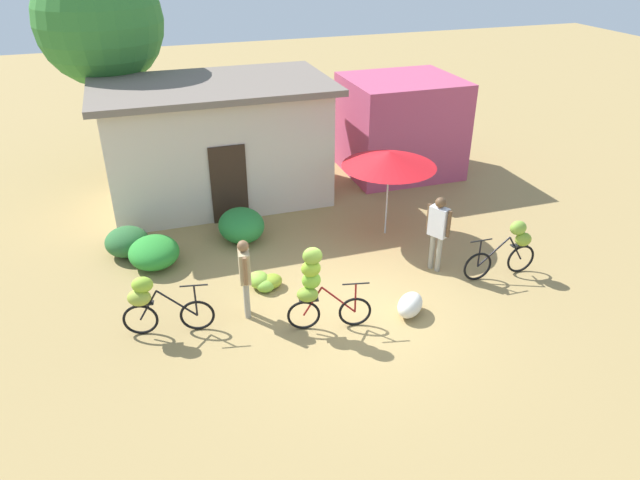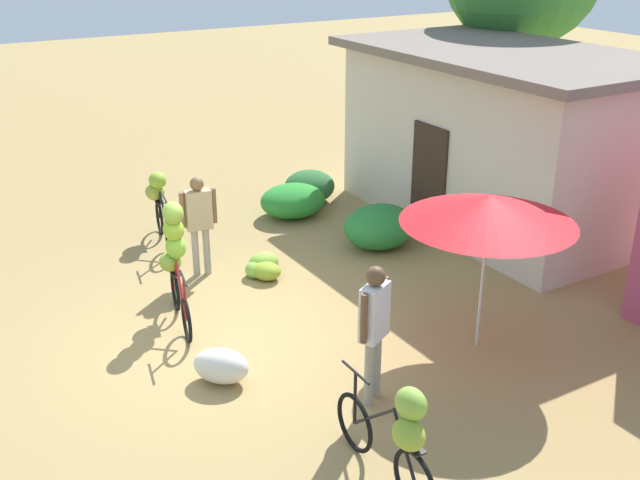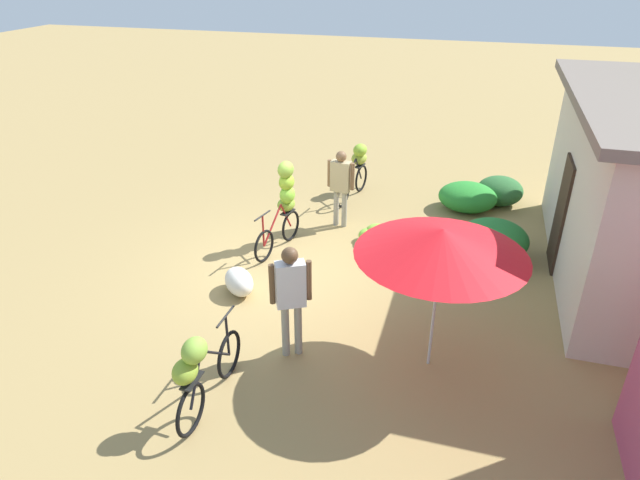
% 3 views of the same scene
% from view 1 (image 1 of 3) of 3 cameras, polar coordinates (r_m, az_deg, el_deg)
% --- Properties ---
extents(ground_plane, '(60.00, 60.00, 0.00)m').
position_cam_1_polar(ground_plane, '(11.53, 3.12, -6.87)').
color(ground_plane, '#9F834E').
extents(building_low, '(6.06, 3.62, 3.16)m').
position_cam_1_polar(building_low, '(15.90, -10.10, 9.46)').
color(building_low, beige).
rests_on(building_low, ground).
extents(shop_pink, '(3.20, 2.80, 2.81)m').
position_cam_1_polar(shop_pink, '(17.76, 7.86, 11.00)').
color(shop_pink, '#B8486C').
rests_on(shop_pink, ground).
extents(tree_behind_building, '(3.42, 3.42, 6.07)m').
position_cam_1_polar(tree_behind_building, '(17.78, -20.80, 19.28)').
color(tree_behind_building, brown).
rests_on(tree_behind_building, ground).
extents(hedge_bush_front_left, '(0.97, 1.02, 0.64)m').
position_cam_1_polar(hedge_bush_front_left, '(13.95, -18.38, -0.15)').
color(hedge_bush_front_left, '#2D6631').
rests_on(hedge_bush_front_left, ground).
extents(hedge_bush_front_right, '(1.10, 1.27, 0.62)m').
position_cam_1_polar(hedge_bush_front_right, '(13.34, -15.95, -1.16)').
color(hedge_bush_front_right, '#2B8A2F').
rests_on(hedge_bush_front_right, ground).
extents(hedge_bush_mid, '(1.08, 1.29, 0.75)m').
position_cam_1_polar(hedge_bush_mid, '(13.96, -7.71, 1.44)').
color(hedge_bush_mid, '#298035').
rests_on(hedge_bush_mid, ground).
extents(market_umbrella, '(2.20, 2.20, 2.10)m').
position_cam_1_polar(market_umbrella, '(13.60, 6.81, 7.89)').
color(market_umbrella, beige).
rests_on(market_umbrella, ground).
extents(bicycle_leftmost, '(1.64, 0.46, 1.21)m').
position_cam_1_polar(bicycle_leftmost, '(10.94, -16.17, -5.78)').
color(bicycle_leftmost, black).
rests_on(bicycle_leftmost, ground).
extents(bicycle_near_pile, '(1.56, 0.45, 1.71)m').
position_cam_1_polar(bicycle_near_pile, '(10.51, -0.45, -4.38)').
color(bicycle_near_pile, black).
rests_on(bicycle_near_pile, ground).
extents(bicycle_center_loaded, '(1.71, 0.39, 1.24)m').
position_cam_1_polar(bicycle_center_loaded, '(12.93, 18.22, -0.55)').
color(bicycle_center_loaded, black).
rests_on(bicycle_center_loaded, ground).
extents(banana_pile_on_ground, '(0.77, 0.67, 0.34)m').
position_cam_1_polar(banana_pile_on_ground, '(12.15, -5.44, -4.08)').
color(banana_pile_on_ground, '#86A429').
rests_on(banana_pile_on_ground, ground).
extents(produce_sack, '(0.81, 0.80, 0.44)m').
position_cam_1_polar(produce_sack, '(11.41, 8.81, -6.30)').
color(produce_sack, silver).
rests_on(produce_sack, ground).
extents(person_vendor, '(0.25, 0.58, 1.63)m').
position_cam_1_polar(person_vendor, '(10.94, -7.38, -3.00)').
color(person_vendor, gray).
rests_on(person_vendor, ground).
extents(person_bystander, '(0.36, 0.52, 1.72)m').
position_cam_1_polar(person_bystander, '(12.54, 11.48, 1.33)').
color(person_bystander, gray).
rests_on(person_bystander, ground).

